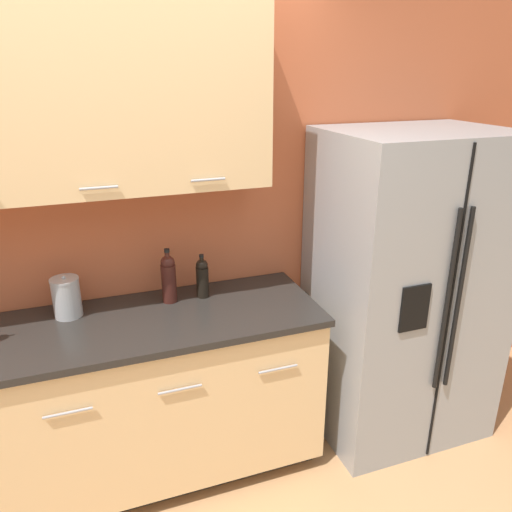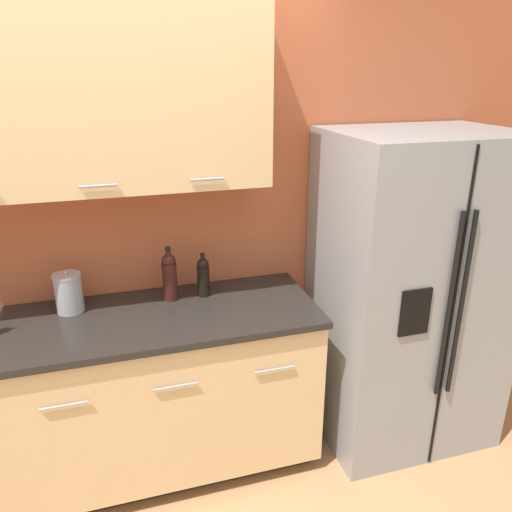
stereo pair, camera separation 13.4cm
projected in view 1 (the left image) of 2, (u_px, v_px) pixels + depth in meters
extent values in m
cube|color=#BC5B38|center=(93.00, 230.00, 2.54)|extent=(10.00, 0.05, 2.60)
cube|color=#E0B77F|center=(86.00, 86.00, 2.14)|extent=(1.61, 0.32, 0.93)
cylinder|color=#99999E|center=(99.00, 188.00, 2.13)|extent=(0.16, 0.01, 0.01)
cylinder|color=#99999E|center=(208.00, 180.00, 2.28)|extent=(0.16, 0.01, 0.01)
cube|color=black|center=(130.00, 463.00, 2.73)|extent=(1.95, 0.54, 0.09)
cube|color=#E0B77F|center=(123.00, 400.00, 2.53)|extent=(1.99, 0.62, 0.81)
cube|color=black|center=(115.00, 328.00, 2.37)|extent=(2.01, 0.64, 0.03)
cylinder|color=#99999E|center=(68.00, 413.00, 2.09)|extent=(0.20, 0.01, 0.01)
cylinder|color=#99999E|center=(180.00, 389.00, 2.25)|extent=(0.20, 0.01, 0.01)
cylinder|color=#99999E|center=(278.00, 369.00, 2.40)|extent=(0.20, 0.01, 0.01)
cube|color=gray|center=(404.00, 288.00, 2.85)|extent=(0.96, 0.74, 1.78)
cube|color=black|center=(448.00, 317.00, 2.52)|extent=(0.01, 0.01, 1.74)
cylinder|color=black|center=(447.00, 304.00, 2.47)|extent=(0.02, 0.02, 0.98)
cylinder|color=black|center=(458.00, 302.00, 2.49)|extent=(0.02, 0.02, 0.98)
cube|color=black|center=(415.00, 308.00, 2.42)|extent=(0.16, 0.01, 0.24)
cylinder|color=#3D1914|center=(169.00, 283.00, 2.56)|extent=(0.08, 0.08, 0.20)
sphere|color=#3D1914|center=(168.00, 263.00, 2.52)|extent=(0.07, 0.07, 0.07)
cylinder|color=#3D1914|center=(167.00, 259.00, 2.51)|extent=(0.02, 0.02, 0.07)
cylinder|color=black|center=(167.00, 251.00, 2.50)|extent=(0.03, 0.03, 0.02)
cylinder|color=black|center=(203.00, 282.00, 2.62)|extent=(0.07, 0.07, 0.17)
sphere|color=black|center=(202.00, 265.00, 2.59)|extent=(0.06, 0.06, 0.06)
cylinder|color=black|center=(202.00, 262.00, 2.58)|extent=(0.02, 0.02, 0.06)
cylinder|color=black|center=(201.00, 256.00, 2.57)|extent=(0.02, 0.02, 0.01)
cylinder|color=#A3A3A5|center=(67.00, 298.00, 2.41)|extent=(0.13, 0.13, 0.19)
cylinder|color=#A3A3A5|center=(64.00, 280.00, 2.38)|extent=(0.14, 0.14, 0.01)
sphere|color=#A3A3A5|center=(64.00, 277.00, 2.37)|extent=(0.02, 0.02, 0.02)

